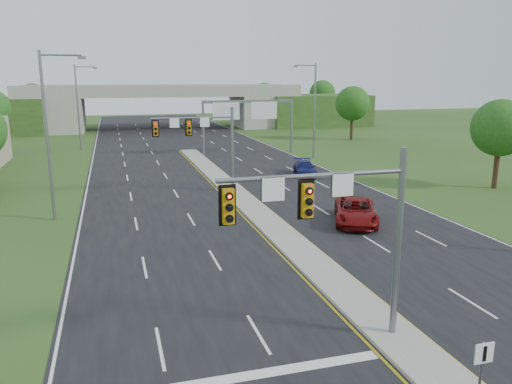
{
  "coord_description": "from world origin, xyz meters",
  "views": [
    {
      "loc": [
        -9.47,
        -14.67,
        9.28
      ],
      "look_at": [
        -1.83,
        11.69,
        3.0
      ],
      "focal_mm": 35.0,
      "sensor_mm": 36.0,
      "label": 1
    }
  ],
  "objects_px": {
    "signal_mast_near": "(341,218)",
    "signal_mast_far": "(205,136)",
    "overpass": "(163,110)",
    "car_far_a": "(356,211)",
    "keep_right_sign": "(482,365)",
    "car_far_b": "(305,168)",
    "sign_gantry": "(247,112)"
  },
  "relations": [
    {
      "from": "signal_mast_near",
      "to": "signal_mast_far",
      "type": "distance_m",
      "value": 25.0
    },
    {
      "from": "signal_mast_far",
      "to": "overpass",
      "type": "height_order",
      "value": "overpass"
    },
    {
      "from": "overpass",
      "to": "car_far_a",
      "type": "distance_m",
      "value": 66.58
    },
    {
      "from": "signal_mast_far",
      "to": "keep_right_sign",
      "type": "relative_size",
      "value": 3.18
    },
    {
      "from": "keep_right_sign",
      "to": "car_far_b",
      "type": "distance_m",
      "value": 35.47
    },
    {
      "from": "sign_gantry",
      "to": "car_far_a",
      "type": "relative_size",
      "value": 2.05
    },
    {
      "from": "signal_mast_near",
      "to": "overpass",
      "type": "distance_m",
      "value": 80.11
    },
    {
      "from": "overpass",
      "to": "car_far_a",
      "type": "height_order",
      "value": "overpass"
    },
    {
      "from": "signal_mast_far",
      "to": "sign_gantry",
      "type": "xyz_separation_m",
      "value": [
        8.95,
        19.99,
        0.51
      ]
    },
    {
      "from": "sign_gantry",
      "to": "car_far_a",
      "type": "height_order",
      "value": "sign_gantry"
    },
    {
      "from": "signal_mast_far",
      "to": "car_far_b",
      "type": "bearing_deg",
      "value": 25.14
    },
    {
      "from": "signal_mast_near",
      "to": "keep_right_sign",
      "type": "height_order",
      "value": "signal_mast_near"
    },
    {
      "from": "car_far_a",
      "to": "signal_mast_far",
      "type": "bearing_deg",
      "value": 148.35
    },
    {
      "from": "keep_right_sign",
      "to": "car_far_b",
      "type": "xyz_separation_m",
      "value": [
        8.4,
        34.46,
        -0.81
      ]
    },
    {
      "from": "signal_mast_near",
      "to": "car_far_a",
      "type": "distance_m",
      "value": 16.32
    },
    {
      "from": "car_far_b",
      "to": "keep_right_sign",
      "type": "bearing_deg",
      "value": -89.16
    },
    {
      "from": "overpass",
      "to": "car_far_b",
      "type": "distance_m",
      "value": 50.85
    },
    {
      "from": "car_far_a",
      "to": "overpass",
      "type": "bearing_deg",
      "value": 118.31
    },
    {
      "from": "keep_right_sign",
      "to": "sign_gantry",
      "type": "distance_m",
      "value": 50.04
    },
    {
      "from": "car_far_a",
      "to": "keep_right_sign",
      "type": "bearing_deg",
      "value": -83.35
    },
    {
      "from": "signal_mast_near",
      "to": "overpass",
      "type": "relative_size",
      "value": 0.09
    },
    {
      "from": "signal_mast_near",
      "to": "car_far_b",
      "type": "relative_size",
      "value": 1.48
    },
    {
      "from": "signal_mast_near",
      "to": "keep_right_sign",
      "type": "xyz_separation_m",
      "value": [
        2.26,
        -4.45,
        -3.21
      ]
    },
    {
      "from": "signal_mast_far",
      "to": "signal_mast_near",
      "type": "bearing_deg",
      "value": -90.0
    },
    {
      "from": "signal_mast_near",
      "to": "overpass",
      "type": "xyz_separation_m",
      "value": [
        2.26,
        80.07,
        -1.17
      ]
    },
    {
      "from": "signal_mast_far",
      "to": "sign_gantry",
      "type": "relative_size",
      "value": 0.6
    },
    {
      "from": "car_far_a",
      "to": "car_far_b",
      "type": "height_order",
      "value": "car_far_a"
    },
    {
      "from": "signal_mast_far",
      "to": "sign_gantry",
      "type": "height_order",
      "value": "signal_mast_far"
    },
    {
      "from": "car_far_a",
      "to": "car_far_b",
      "type": "distance_m",
      "value": 16.47
    },
    {
      "from": "signal_mast_far",
      "to": "car_far_a",
      "type": "bearing_deg",
      "value": -55.19
    },
    {
      "from": "signal_mast_near",
      "to": "sign_gantry",
      "type": "xyz_separation_m",
      "value": [
        8.95,
        44.99,
        0.51
      ]
    },
    {
      "from": "signal_mast_near",
      "to": "signal_mast_far",
      "type": "xyz_separation_m",
      "value": [
        0.0,
        25.0,
        0.0
      ]
    }
  ]
}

